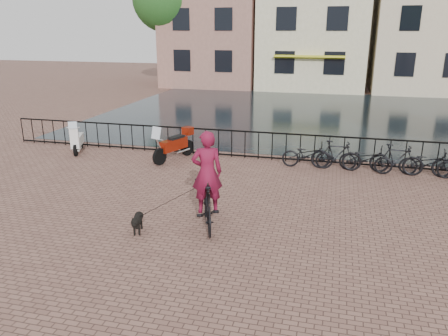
% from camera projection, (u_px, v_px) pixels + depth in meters
% --- Properties ---
extents(ground, '(100.00, 100.00, 0.00)m').
position_uv_depth(ground, '(186.00, 271.00, 8.60)').
color(ground, brown).
rests_on(ground, ground).
extents(canal_water, '(20.00, 20.00, 0.00)m').
position_uv_depth(canal_water, '(288.00, 113.00, 24.55)').
color(canal_water, black).
rests_on(canal_water, ground).
extents(railing, '(20.00, 0.05, 1.02)m').
position_uv_depth(railing, '(258.00, 146.00, 15.82)').
color(railing, black).
rests_on(railing, ground).
extents(canal_house_left, '(7.50, 9.00, 12.80)m').
position_uv_depth(canal_house_left, '(218.00, 5.00, 36.09)').
color(canal_house_left, '#895B50').
rests_on(canal_house_left, ground).
extents(canal_house_mid, '(8.00, 9.50, 11.80)m').
position_uv_depth(canal_house_mid, '(316.00, 10.00, 34.33)').
color(canal_house_mid, '#C4BD94').
rests_on(canal_house_mid, ground).
extents(cyclist, '(1.24, 2.09, 2.76)m').
position_uv_depth(cyclist, '(207.00, 186.00, 10.22)').
color(cyclist, black).
rests_on(cyclist, ground).
extents(dog, '(0.43, 0.77, 0.50)m').
position_uv_depth(dog, '(138.00, 222.00, 10.17)').
color(dog, black).
rests_on(dog, ground).
extents(motorcycle, '(1.14, 2.00, 1.40)m').
position_uv_depth(motorcycle, '(174.00, 141.00, 15.64)').
color(motorcycle, maroon).
rests_on(motorcycle, ground).
extents(scooter, '(0.94, 1.50, 1.35)m').
position_uv_depth(scooter, '(77.00, 135.00, 16.67)').
color(scooter, white).
rests_on(scooter, ground).
extents(parked_bike_0, '(1.74, 0.69, 0.90)m').
position_uv_depth(parked_bike_0, '(307.00, 155.00, 14.85)').
color(parked_bike_0, black).
rests_on(parked_bike_0, ground).
extents(parked_bike_1, '(1.67, 0.50, 1.00)m').
position_uv_depth(parked_bike_1, '(336.00, 155.00, 14.61)').
color(parked_bike_1, black).
rests_on(parked_bike_1, ground).
extents(parked_bike_2, '(1.79, 0.85, 0.90)m').
position_uv_depth(parked_bike_2, '(366.00, 159.00, 14.40)').
color(parked_bike_2, black).
rests_on(parked_bike_2, ground).
extents(parked_bike_3, '(1.70, 0.64, 1.00)m').
position_uv_depth(parked_bike_3, '(396.00, 159.00, 14.16)').
color(parked_bike_3, black).
rests_on(parked_bike_3, ground).
extents(parked_bike_4, '(1.76, 0.76, 0.90)m').
position_uv_depth(parked_bike_4, '(428.00, 163.00, 13.95)').
color(parked_bike_4, black).
rests_on(parked_bike_4, ground).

